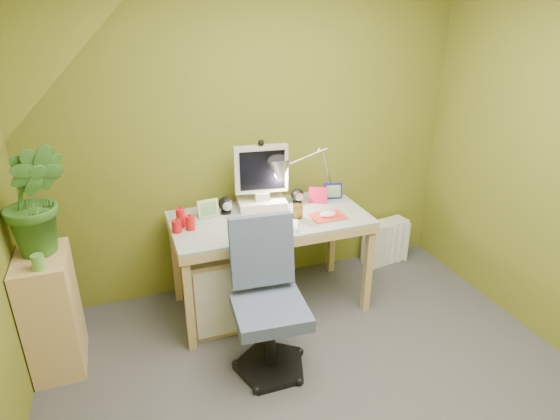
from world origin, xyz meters
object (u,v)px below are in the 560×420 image
object	(u,v)px
potted_plant	(36,200)
task_chair	(270,310)
desk_lamp	(320,161)
side_ledge	(52,312)
radiator	(385,242)
monitor	(261,170)
desk	(270,262)

from	to	relation	value
potted_plant	task_chair	xyz separation A→B (m)	(1.18, -0.54, -0.66)
desk_lamp	task_chair	distance (m)	1.22
side_ledge	potted_plant	size ratio (longest dim) A/B	1.17
desk_lamp	side_ledge	xyz separation A→B (m)	(-1.89, -0.34, -0.64)
desk_lamp	task_chair	xyz separation A→B (m)	(-0.66, -0.83, -0.59)
potted_plant	radiator	bearing A→B (deg)	8.68
task_chair	radiator	distance (m)	1.67
monitor	task_chair	distance (m)	1.03
side_ledge	radiator	world-z (taller)	side_ledge
desk	potted_plant	bearing A→B (deg)	-175.63
desk_lamp	potted_plant	xyz separation A→B (m)	(-1.85, -0.29, 0.06)
desk	desk_lamp	bearing A→B (deg)	21.72
monitor	task_chair	bearing A→B (deg)	-97.82
monitor	task_chair	world-z (taller)	monitor
task_chair	radiator	world-z (taller)	task_chair
desk	task_chair	world-z (taller)	task_chair
desk	side_ledge	size ratio (longest dim) A/B	1.78
desk	potted_plant	size ratio (longest dim) A/B	2.08
side_ledge	desk_lamp	bearing A→B (deg)	10.18
monitor	potted_plant	world-z (taller)	potted_plant
monitor	desk	bearing A→B (deg)	-83.37
side_ledge	monitor	bearing A→B (deg)	13.27
desk	desk_lamp	xyz separation A→B (m)	(0.45, 0.18, 0.66)
desk	potted_plant	distance (m)	1.58
desk_lamp	task_chair	world-z (taller)	desk_lamp
monitor	task_chair	xyz separation A→B (m)	(-0.21, -0.83, -0.57)
desk	monitor	bearing A→B (deg)	89.92
monitor	potted_plant	xyz separation A→B (m)	(-1.40, -0.29, 0.08)
monitor	radiator	xyz separation A→B (m)	(1.15, 0.10, -0.82)
desk_lamp	side_ledge	size ratio (longest dim) A/B	0.78
desk	potted_plant	xyz separation A→B (m)	(-1.40, -0.11, 0.73)
potted_plant	radiator	world-z (taller)	potted_plant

